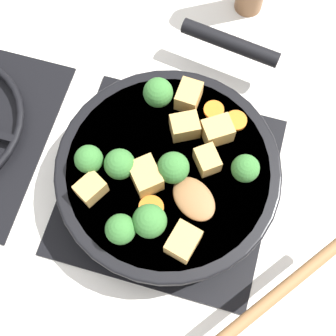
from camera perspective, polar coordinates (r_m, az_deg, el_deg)
ground_plane at (r=0.72m, az=0.00°, el=-2.14°), size 2.40×2.40×0.00m
front_burner_grate at (r=0.71m, az=0.00°, el=-1.83°), size 0.31×0.31×0.03m
skillet_pan at (r=0.67m, az=0.08°, el=-0.49°), size 0.41×0.32×0.05m
wooden_spoon at (r=0.61m, az=8.57°, el=-10.41°), size 0.24×0.25×0.02m
tofu_cube_center_large at (r=0.60m, az=1.86°, el=-8.99°), size 0.05×0.04×0.03m
tofu_cube_near_handle at (r=0.64m, az=4.80°, el=0.97°), size 0.04×0.04×0.03m
tofu_cube_east_chunk at (r=0.67m, az=2.58°, el=8.77°), size 0.04×0.03×0.03m
tofu_cube_west_chunk at (r=0.62m, az=-2.74°, el=-1.01°), size 0.06×0.06×0.03m
tofu_cube_back_piece at (r=0.63m, az=-9.39°, el=-2.49°), size 0.05×0.04×0.03m
tofu_cube_front_piece at (r=0.65m, az=6.02°, el=4.54°), size 0.05×0.05×0.03m
tofu_cube_mid_small at (r=0.65m, az=2.06°, el=5.09°), size 0.05×0.05×0.03m
broccoli_floret_near_spoon at (r=0.63m, az=-9.63°, el=1.04°), size 0.04×0.04×0.05m
broccoli_floret_center_top at (r=0.62m, az=9.41°, el=-0.07°), size 0.04×0.04×0.05m
broccoli_floret_east_rim at (r=0.62m, az=-5.92°, el=0.46°), size 0.04×0.04×0.05m
broccoli_floret_west_rim at (r=0.59m, az=-2.01°, el=-6.56°), size 0.04×0.04×0.05m
broccoli_floret_north_edge at (r=0.60m, az=-5.81°, el=-7.45°), size 0.04×0.04×0.05m
broccoli_floret_south_cluster at (r=0.61m, az=0.64°, el=0.02°), size 0.04×0.04×0.05m
broccoli_floret_mid_floret at (r=0.66m, az=-1.22°, el=9.16°), size 0.04×0.04×0.05m
carrot_slice_orange_thin at (r=0.68m, az=8.29°, el=5.75°), size 0.03×0.03×0.01m
carrot_slice_near_center at (r=0.68m, az=5.60°, el=7.06°), size 0.03×0.03×0.01m
carrot_slice_edge_slice at (r=0.62m, az=-2.06°, el=-4.86°), size 0.03×0.03×0.01m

